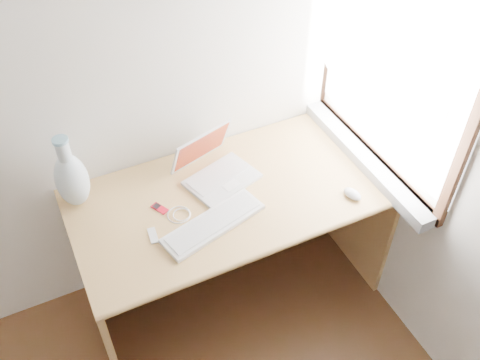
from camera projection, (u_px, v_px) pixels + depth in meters
name	position (u px, v px, depth m)	size (l,w,h in m)	color
window	(387.00, 68.00, 2.23)	(0.11, 0.99, 1.10)	white
desk	(225.00, 213.00, 2.63)	(1.45, 0.73, 0.77)	tan
laptop	(218.00, 167.00, 2.47)	(0.37, 0.35, 0.21)	silver
external_keyboard	(213.00, 223.00, 2.27)	(0.49, 0.25, 0.02)	white
mouse	(353.00, 194.00, 2.39)	(0.06, 0.09, 0.03)	silver
ipod	(160.00, 208.00, 2.35)	(0.07, 0.09, 0.01)	#B40C1F
cable_coil	(179.00, 215.00, 2.32)	(0.10, 0.10, 0.01)	white
remote	(153.00, 235.00, 2.23)	(0.03, 0.09, 0.01)	white
vase	(72.00, 178.00, 2.27)	(0.14, 0.14, 0.36)	white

